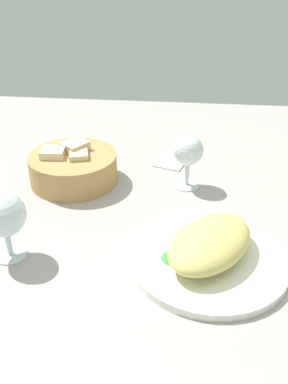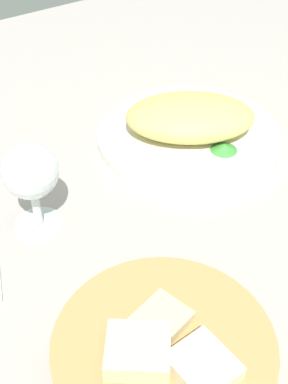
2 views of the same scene
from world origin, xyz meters
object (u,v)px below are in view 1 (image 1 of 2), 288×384
(plate, at_px, (209,259))
(bread_basket, at_px, (73,167))
(wine_glass_near, at_px, (188,153))
(folded_napkin, at_px, (173,159))
(wine_glass_far, at_px, (3,217))

(plate, bearing_deg, bread_basket, 49.41)
(bread_basket, relative_size, wine_glass_near, 1.64)
(folded_napkin, bearing_deg, wine_glass_far, -14.77)
(wine_glass_near, relative_size, folded_napkin, 1.09)
(wine_glass_far, bearing_deg, folded_napkin, -33.22)
(wine_glass_near, distance_m, folded_napkin, 0.15)
(bread_basket, bearing_deg, wine_glass_far, 170.95)
(wine_glass_near, bearing_deg, folded_napkin, 15.77)
(plate, xyz_separation_m, wine_glass_near, (0.26, 0.04, 0.07))
(bread_basket, distance_m, folded_napkin, 0.26)
(bread_basket, distance_m, wine_glass_near, 0.26)
(plate, distance_m, folded_napkin, 0.40)
(bread_basket, bearing_deg, folded_napkin, -59.56)
(wine_glass_near, relative_size, wine_glass_far, 0.97)
(plate, height_order, bread_basket, bread_basket)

